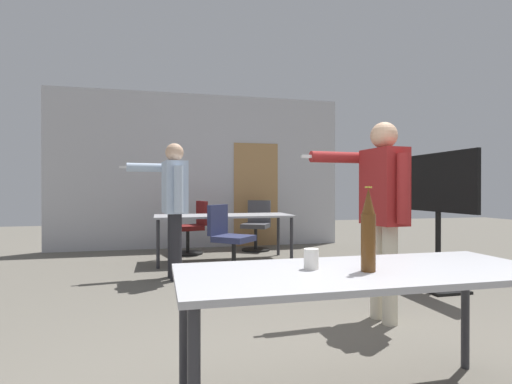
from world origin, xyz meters
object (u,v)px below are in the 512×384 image
(person_center_tall, at_px, (382,201))
(office_chair_near_pushed, at_px, (257,227))
(tv_screen, at_px, (438,204))
(office_chair_far_right, at_px, (192,229))
(office_chair_far_left, at_px, (229,240))
(drink_cup, at_px, (311,259))
(person_right_polo, at_px, (173,198))
(beer_bottle, at_px, (368,231))

(person_center_tall, xyz_separation_m, office_chair_near_pushed, (-0.09, 4.15, -0.60))
(tv_screen, bearing_deg, office_chair_far_right, -141.65)
(office_chair_far_left, bearing_deg, drink_cup, 38.28)
(office_chair_far_right, bearing_deg, office_chair_far_left, 178.80)
(office_chair_far_left, height_order, office_chair_near_pushed, office_chair_near_pushed)
(tv_screen, distance_m, person_center_tall, 1.46)
(person_right_polo, bearing_deg, office_chair_far_left, -76.04)
(office_chair_far_left, bearing_deg, office_chair_near_pushed, -163.49)
(office_chair_near_pushed, bearing_deg, drink_cup, 107.84)
(tv_screen, bearing_deg, person_right_polo, -113.51)
(person_right_polo, bearing_deg, drink_cup, -177.13)
(office_chair_far_left, relative_size, office_chair_far_right, 0.99)
(person_right_polo, xyz_separation_m, office_chair_far_left, (0.76, 0.29, -0.60))
(tv_screen, height_order, person_right_polo, person_right_polo)
(office_chair_near_pushed, height_order, beer_bottle, beer_bottle)
(office_chair_far_right, bearing_deg, office_chair_near_pushed, -96.29)
(person_center_tall, distance_m, office_chair_near_pushed, 4.20)
(office_chair_far_left, xyz_separation_m, office_chair_far_right, (-0.38, 1.61, 0.01))
(tv_screen, bearing_deg, office_chair_far_left, -126.08)
(office_chair_far_left, relative_size, beer_bottle, 2.21)
(person_center_tall, xyz_separation_m, beer_bottle, (-0.86, -1.30, -0.11))
(office_chair_far_left, bearing_deg, person_center_tall, 62.65)
(person_right_polo, height_order, office_chair_far_left, person_right_polo)
(person_right_polo, relative_size, office_chair_far_right, 1.85)
(office_chair_far_right, distance_m, office_chair_near_pushed, 1.22)
(office_chair_near_pushed, bearing_deg, tv_screen, 139.87)
(person_right_polo, distance_m, beer_bottle, 3.47)
(office_chair_far_left, relative_size, office_chair_near_pushed, 0.99)
(tv_screen, distance_m, office_chair_far_right, 4.06)
(office_chair_far_left, relative_size, drink_cup, 8.91)
(office_chair_far_right, distance_m, beer_bottle, 5.32)
(office_chair_far_right, distance_m, drink_cup, 5.18)
(office_chair_near_pushed, xyz_separation_m, beer_bottle, (-0.78, -5.45, 0.50))
(person_right_polo, height_order, beer_bottle, person_right_polo)
(person_center_tall, relative_size, person_right_polo, 1.00)
(beer_bottle, distance_m, drink_cup, 0.31)
(tv_screen, distance_m, office_chair_near_pushed, 3.61)
(drink_cup, bearing_deg, beer_bottle, -25.29)
(office_chair_far_right, bearing_deg, person_center_tall, -176.37)
(person_center_tall, distance_m, office_chair_far_left, 2.61)
(office_chair_far_left, distance_m, office_chair_near_pushed, 1.97)
(person_center_tall, distance_m, drink_cup, 1.64)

